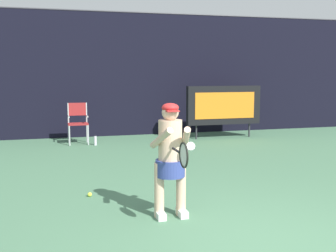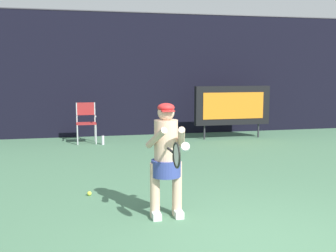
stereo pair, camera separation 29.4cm
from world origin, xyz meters
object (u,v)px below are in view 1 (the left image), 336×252
at_px(water_bottle, 95,141).
at_px(tennis_racket, 183,155).
at_px(scoreboard, 224,105).
at_px(tennis_ball_spare, 90,194).
at_px(tennis_player, 171,155).
at_px(umpire_chair, 78,121).

xyz_separation_m(water_bottle, tennis_racket, (0.41, -6.30, 0.83)).
bearing_deg(scoreboard, tennis_ball_spare, -131.65).
bearing_deg(scoreboard, tennis_player, -118.85).
bearing_deg(water_bottle, tennis_racket, -86.32).
distance_m(scoreboard, tennis_player, 6.77).
xyz_separation_m(scoreboard, umpire_chair, (-4.10, 0.15, -0.33)).
height_order(scoreboard, umpire_chair, scoreboard).
xyz_separation_m(tennis_racket, tennis_ball_spare, (-0.94, 1.78, -0.92)).
bearing_deg(scoreboard, umpire_chair, 177.88).
bearing_deg(tennis_ball_spare, tennis_racket, -62.13).
relative_size(water_bottle, tennis_ball_spare, 3.90).
xyz_separation_m(umpire_chair, tennis_ball_spare, (-0.13, -4.91, -0.58)).
bearing_deg(tennis_player, water_bottle, 94.27).
height_order(tennis_racket, tennis_ball_spare, tennis_racket).
distance_m(tennis_racket, tennis_ball_spare, 2.22).
relative_size(water_bottle, tennis_player, 0.18).
relative_size(scoreboard, water_bottle, 8.30).
bearing_deg(tennis_ball_spare, umpire_chair, 88.53).
xyz_separation_m(scoreboard, tennis_racket, (-3.29, -6.54, 0.01)).
height_order(scoreboard, tennis_player, tennis_player).
bearing_deg(tennis_player, scoreboard, 61.15).
bearing_deg(tennis_racket, tennis_player, 81.41).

